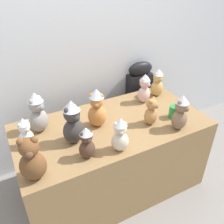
% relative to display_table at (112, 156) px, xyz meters
% --- Properties ---
extents(ground_plane, '(10.00, 10.00, 0.00)m').
position_rel_display_table_xyz_m(ground_plane, '(0.00, -0.25, -0.36)').
color(ground_plane, gray).
extents(wall_back, '(7.00, 0.08, 2.60)m').
position_rel_display_table_xyz_m(wall_back, '(0.00, 0.65, 0.94)').
color(wall_back, silver).
rests_on(wall_back, ground_plane).
extents(display_table, '(1.60, 0.81, 0.73)m').
position_rel_display_table_xyz_m(display_table, '(0.00, 0.00, 0.00)').
color(display_table, olive).
rests_on(display_table, ground_plane).
extents(instrument_case, '(0.28, 0.13, 0.98)m').
position_rel_display_table_xyz_m(instrument_case, '(0.62, 0.53, 0.13)').
color(instrument_case, black).
rests_on(instrument_case, ground_plane).
extents(teddy_bear_honey, '(0.14, 0.13, 0.28)m').
position_rel_display_table_xyz_m(teddy_bear_honey, '(0.63, 0.24, 0.50)').
color(teddy_bear_honey, tan).
rests_on(teddy_bear_honey, display_table).
extents(teddy_bear_chestnut, '(0.19, 0.17, 0.32)m').
position_rel_display_table_xyz_m(teddy_bear_chestnut, '(-0.69, -0.29, 0.51)').
color(teddy_bear_chestnut, brown).
rests_on(teddy_bear_chestnut, display_table).
extents(teddy_bear_blush, '(0.16, 0.15, 0.29)m').
position_rel_display_table_xyz_m(teddy_bear_blush, '(0.44, 0.19, 0.50)').
color(teddy_bear_blush, beige).
rests_on(teddy_bear_blush, display_table).
extents(teddy_bear_caramel, '(0.16, 0.15, 0.24)m').
position_rel_display_table_xyz_m(teddy_bear_caramel, '(0.29, -0.14, 0.47)').
color(teddy_bear_caramel, '#B27A42').
rests_on(teddy_bear_caramel, display_table).
extents(teddy_bear_ash, '(0.20, 0.19, 0.34)m').
position_rel_display_table_xyz_m(teddy_bear_ash, '(-0.54, 0.19, 0.53)').
color(teddy_bear_ash, gray).
rests_on(teddy_bear_ash, display_table).
extents(teddy_bear_snow, '(0.14, 0.13, 0.24)m').
position_rel_display_table_xyz_m(teddy_bear_snow, '(-0.67, 0.04, 0.48)').
color(teddy_bear_snow, white).
rests_on(teddy_bear_snow, display_table).
extents(teddy_bear_cocoa, '(0.12, 0.10, 0.25)m').
position_rel_display_table_xyz_m(teddy_bear_cocoa, '(-0.33, -0.27, 0.48)').
color(teddy_bear_cocoa, '#4C3323').
rests_on(teddy_bear_cocoa, display_table).
extents(teddy_bear_cream, '(0.16, 0.15, 0.27)m').
position_rel_display_table_xyz_m(teddy_bear_cream, '(-0.10, -0.31, 0.50)').
color(teddy_bear_cream, beige).
rests_on(teddy_bear_cream, display_table).
extents(teddy_bear_charcoal, '(0.19, 0.18, 0.35)m').
position_rel_display_table_xyz_m(teddy_bear_charcoal, '(-0.35, -0.07, 0.54)').
color(teddy_bear_charcoal, '#383533').
rests_on(teddy_bear_charcoal, display_table).
extents(teddy_bear_ginger, '(0.20, 0.19, 0.34)m').
position_rel_display_table_xyz_m(teddy_bear_ginger, '(-0.11, 0.04, 0.53)').
color(teddy_bear_ginger, '#D17F3D').
rests_on(teddy_bear_ginger, display_table).
extents(teddy_bear_mocha, '(0.16, 0.14, 0.30)m').
position_rel_display_table_xyz_m(teddy_bear_mocha, '(0.45, -0.30, 0.51)').
color(teddy_bear_mocha, '#7F6047').
rests_on(teddy_bear_mocha, display_table).
extents(party_cup_green, '(0.08, 0.08, 0.11)m').
position_rel_display_table_xyz_m(party_cup_green, '(0.52, -0.15, 0.42)').
color(party_cup_green, '#238C3D').
rests_on(party_cup_green, display_table).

